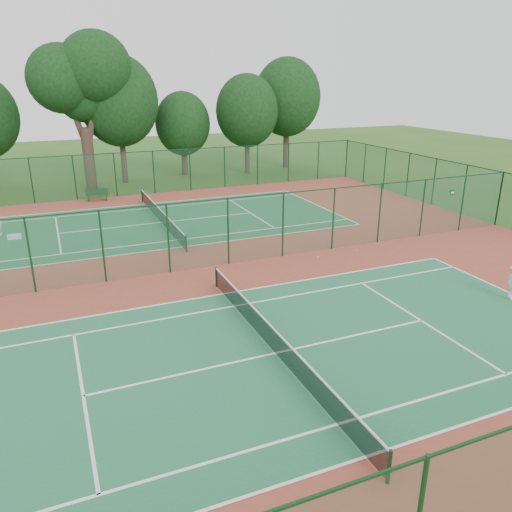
% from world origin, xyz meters
% --- Properties ---
extents(ground, '(120.00, 120.00, 0.00)m').
position_xyz_m(ground, '(0.00, 0.00, 0.00)').
color(ground, '#2F591C').
rests_on(ground, ground).
extents(red_pad, '(40.00, 36.00, 0.01)m').
position_xyz_m(red_pad, '(0.00, 0.00, 0.01)').
color(red_pad, brown).
rests_on(red_pad, ground).
extents(court_near, '(23.77, 10.97, 0.01)m').
position_xyz_m(court_near, '(0.00, -9.00, 0.01)').
color(court_near, '#216842').
rests_on(court_near, red_pad).
extents(court_far, '(23.77, 10.97, 0.01)m').
position_xyz_m(court_far, '(0.00, 9.00, 0.01)').
color(court_far, '#1E6036').
rests_on(court_far, red_pad).
extents(fence_north, '(40.00, 0.09, 3.50)m').
position_xyz_m(fence_north, '(0.00, 18.00, 1.76)').
color(fence_north, '#174627').
rests_on(fence_north, ground).
extents(fence_south, '(40.00, 0.09, 3.50)m').
position_xyz_m(fence_south, '(0.00, -18.00, 1.76)').
color(fence_south, '#184928').
rests_on(fence_south, ground).
extents(fence_east, '(0.09, 36.00, 3.50)m').
position_xyz_m(fence_east, '(20.00, 0.00, 1.76)').
color(fence_east, '#1C5435').
rests_on(fence_east, ground).
extents(fence_divider, '(40.00, 0.09, 3.50)m').
position_xyz_m(fence_divider, '(0.00, 0.00, 1.76)').
color(fence_divider, '#1C5535').
rests_on(fence_divider, ground).
extents(tennis_net_near, '(0.10, 12.90, 0.97)m').
position_xyz_m(tennis_net_near, '(0.00, -9.00, 0.54)').
color(tennis_net_near, '#13351D').
rests_on(tennis_net_near, ground).
extents(tennis_net_far, '(0.10, 12.90, 0.97)m').
position_xyz_m(tennis_net_far, '(0.00, 9.00, 0.54)').
color(tennis_net_far, '#123318').
rests_on(tennis_net_far, ground).
extents(bench, '(1.71, 0.73, 1.02)m').
position_xyz_m(bench, '(-3.19, 16.90, 0.54)').
color(bench, '#123317').
rests_on(bench, red_pad).
extents(kit_bag, '(0.78, 0.33, 0.29)m').
position_xyz_m(kit_bag, '(-8.83, 8.89, 0.15)').
color(kit_bag, silver).
rests_on(kit_bag, red_pad).
extents(stray_ball_a, '(0.07, 0.07, 0.07)m').
position_xyz_m(stray_ball_a, '(6.25, -0.98, 0.05)').
color(stray_ball_a, '#D5EC37').
rests_on(stray_ball_a, red_pad).
extents(stray_ball_b, '(0.06, 0.06, 0.06)m').
position_xyz_m(stray_ball_b, '(8.75, -0.88, 0.04)').
color(stray_ball_b, '#B0C62E').
rests_on(stray_ball_b, red_pad).
extents(stray_ball_c, '(0.07, 0.07, 0.07)m').
position_xyz_m(stray_ball_c, '(0.22, -0.33, 0.04)').
color(stray_ball_c, '#D3EE37').
rests_on(stray_ball_c, red_pad).
extents(big_tree, '(8.28, 6.06, 12.72)m').
position_xyz_m(big_tree, '(-3.00, 22.26, 9.01)').
color(big_tree, '#39271F').
rests_on(big_tree, ground).
extents(evergreen_row, '(39.00, 5.00, 12.00)m').
position_xyz_m(evergreen_row, '(0.50, 24.25, 0.00)').
color(evergreen_row, black).
rests_on(evergreen_row, ground).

